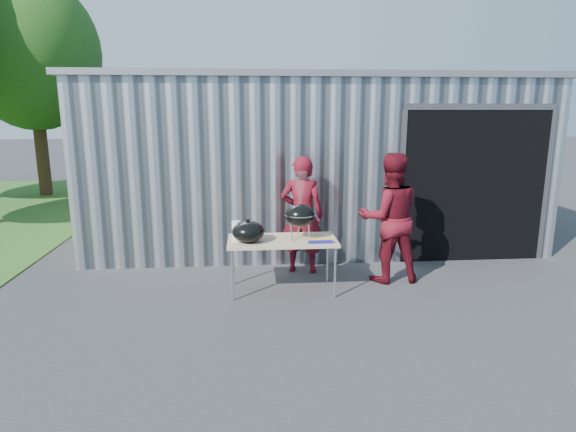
{
  "coord_description": "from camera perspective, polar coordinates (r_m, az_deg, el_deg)",
  "views": [
    {
      "loc": [
        -0.42,
        -5.88,
        2.48
      ],
      "look_at": [
        0.12,
        0.64,
        1.05
      ],
      "focal_mm": 30.0,
      "sensor_mm": 36.0,
      "label": 1
    }
  ],
  "objects": [
    {
      "name": "person_cook",
      "position": [
        7.43,
        1.68,
        0.14
      ],
      "size": [
        0.76,
        0.59,
        1.82
      ],
      "primitive_type": "imported",
      "rotation": [
        0.0,
        0.0,
        2.88
      ],
      "color": "#5E0E19",
      "rests_on": "ground"
    },
    {
      "name": "white_tub",
      "position": [
        6.79,
        -5.43,
        -2.06
      ],
      "size": [
        0.2,
        0.15,
        0.1
      ],
      "primitive_type": "cube",
      "color": "white",
      "rests_on": "folding_table"
    },
    {
      "name": "kettle_grill",
      "position": [
        6.57,
        1.42,
        0.84
      ],
      "size": [
        0.42,
        0.42,
        0.93
      ],
      "color": "black",
      "rests_on": "folding_table"
    },
    {
      "name": "ground",
      "position": [
        6.39,
        -0.63,
        -10.5
      ],
      "size": [
        80.0,
        80.0,
        0.0
      ],
      "primitive_type": "plane",
      "color": "#2F2F32"
    },
    {
      "name": "tree_far",
      "position": [
        16.15,
        -28.13,
        16.64
      ],
      "size": [
        3.79,
        3.79,
        6.28
      ],
      "color": "#442D19",
      "rests_on": "ground"
    },
    {
      "name": "building",
      "position": [
        10.59,
        2.51,
        7.21
      ],
      "size": [
        8.2,
        6.2,
        3.1
      ],
      "color": "silver",
      "rests_on": "ground"
    },
    {
      "name": "paper_towels",
      "position": [
        6.55,
        -6.15,
        -1.8
      ],
      "size": [
        0.12,
        0.12,
        0.28
      ],
      "primitive_type": "cylinder",
      "color": "white",
      "rests_on": "folding_table"
    },
    {
      "name": "person_bystander",
      "position": [
        7.19,
        11.92,
        -0.22
      ],
      "size": [
        0.95,
        0.76,
        1.9
      ],
      "primitive_type": "imported",
      "rotation": [
        0.0,
        0.0,
        3.18
      ],
      "color": "#5E0E19",
      "rests_on": "ground"
    },
    {
      "name": "foil_box",
      "position": [
        6.45,
        3.86,
        -2.98
      ],
      "size": [
        0.32,
        0.06,
        0.06
      ],
      "color": "#1A1691",
      "rests_on": "folding_table"
    },
    {
      "name": "grill_lid",
      "position": [
        6.5,
        -4.73,
        -1.86
      ],
      "size": [
        0.44,
        0.44,
        0.32
      ],
      "color": "black",
      "rests_on": "folding_table"
    },
    {
      "name": "folding_table",
      "position": [
        6.66,
        -0.68,
        -3.1
      ],
      "size": [
        1.5,
        0.75,
        0.75
      ],
      "color": "tan",
      "rests_on": "ground"
    }
  ]
}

